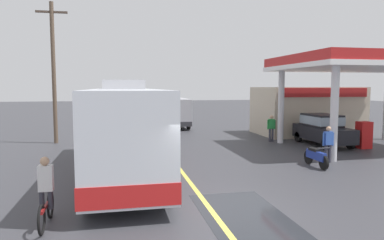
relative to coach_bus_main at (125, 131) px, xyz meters
name	(u,v)px	position (x,y,z in m)	size (l,w,h in m)	color
ground	(149,129)	(2.24, 15.02, -1.72)	(120.00, 120.00, 0.00)	#38383D
lane_divider_stripe	(156,137)	(2.24, 10.02, -1.72)	(0.16, 50.00, 0.01)	#D8CC4C
wet_puddle_patch	(256,228)	(3.00, -6.15, -1.72)	(2.20, 5.77, 0.01)	#26282D
coach_bus_main	(125,131)	(0.00, 0.00, 0.00)	(2.60, 11.04, 3.69)	silver
gas_station_roadside	(322,99)	(13.15, 7.39, 0.91)	(9.10, 11.95, 5.10)	#B21E1E
car_at_pump	(322,128)	(11.48, 4.64, -0.71)	(1.70, 4.20, 1.82)	black
minibus_opposing_lane	(174,110)	(4.42, 15.85, -0.25)	(2.04, 6.13, 2.44)	#A5A5AD
cyclist_on_shoulder	(46,194)	(-2.01, -4.91, -0.94)	(0.34, 1.82, 1.72)	black
motorcycle_parked_forecourt	(316,156)	(8.04, -0.40, -1.28)	(0.55, 1.80, 0.92)	black
pedestrian_near_pump	(271,127)	(9.14, 6.54, -0.79)	(0.55, 0.22, 1.66)	#33333F
pedestrian_by_shop	(328,142)	(9.00, 0.21, -0.79)	(0.55, 0.22, 1.66)	#33333F
car_trailing_behind_bus	(127,115)	(0.52, 17.27, -0.71)	(1.70, 4.20, 1.82)	#1E602D
utility_pole_roadside	(54,70)	(-3.98, 8.70, 2.68)	(1.80, 0.24, 8.43)	brown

